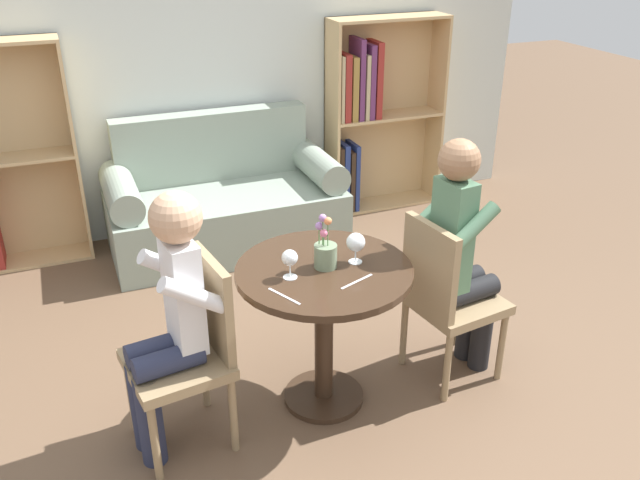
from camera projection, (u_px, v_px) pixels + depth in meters
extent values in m
plane|color=brown|center=(324.00, 398.00, 3.42)|extent=(16.00, 16.00, 0.00)
cube|color=silver|center=(200.00, 46.00, 4.76)|extent=(5.20, 0.05, 2.70)
cylinder|color=#382619|center=(324.00, 271.00, 3.10)|extent=(0.82, 0.82, 0.03)
cylinder|color=#382619|center=(324.00, 337.00, 3.25)|extent=(0.09, 0.09, 0.68)
cylinder|color=#382619|center=(324.00, 396.00, 3.41)|extent=(0.40, 0.40, 0.03)
cube|color=gray|center=(227.00, 220.00, 4.87)|extent=(1.63, 0.80, 0.42)
cube|color=gray|center=(212.00, 145.00, 4.93)|extent=(1.41, 0.16, 0.50)
cylinder|color=gray|center=(121.00, 192.00, 4.49)|extent=(0.22, 0.72, 0.22)
cylinder|color=gray|center=(318.00, 165.00, 4.96)|extent=(0.22, 0.72, 0.22)
cube|color=tan|center=(2.00, 154.00, 4.51)|extent=(0.93, 0.02, 1.51)
cube|color=tan|center=(75.00, 151.00, 4.56)|extent=(0.02, 0.28, 1.51)
cube|color=tan|center=(24.00, 260.00, 4.73)|extent=(0.89, 0.28, 0.02)
cube|color=tan|center=(2.00, 159.00, 4.41)|extent=(0.89, 0.28, 0.02)
cube|color=tan|center=(378.00, 112.00, 5.45)|extent=(0.93, 0.02, 1.51)
cube|color=tan|center=(332.00, 122.00, 5.19)|extent=(0.02, 0.28, 1.51)
cube|color=tan|center=(435.00, 110.00, 5.49)|extent=(0.02, 0.28, 1.51)
cube|color=tan|center=(381.00, 202.00, 5.67)|extent=(0.89, 0.28, 0.02)
cube|color=tan|center=(385.00, 116.00, 5.34)|extent=(0.89, 0.28, 0.02)
cube|color=tan|center=(389.00, 18.00, 5.01)|extent=(0.89, 0.28, 0.02)
cube|color=#332319|center=(337.00, 178.00, 5.40)|extent=(0.03, 0.23, 0.54)
cube|color=navy|center=(342.00, 176.00, 5.41)|extent=(0.04, 0.23, 0.56)
cube|color=#332319|center=(348.00, 179.00, 5.44)|extent=(0.04, 0.23, 0.50)
cube|color=navy|center=(352.00, 175.00, 5.44)|extent=(0.03, 0.23, 0.54)
cube|color=tan|center=(338.00, 88.00, 5.08)|extent=(0.03, 0.23, 0.49)
cube|color=maroon|center=(343.00, 87.00, 5.09)|extent=(0.05, 0.23, 0.50)
cube|color=olive|center=(350.00, 88.00, 5.12)|extent=(0.05, 0.23, 0.48)
cube|color=#602D5B|center=(357.00, 79.00, 5.11)|extent=(0.04, 0.23, 0.61)
cube|color=tan|center=(362.00, 86.00, 5.15)|extent=(0.03, 0.23, 0.49)
cube|color=#602D5B|center=(367.00, 81.00, 5.15)|extent=(0.04, 0.23, 0.56)
cube|color=maroon|center=(374.00, 79.00, 5.16)|extent=(0.05, 0.23, 0.57)
cylinder|color=#937A56|center=(131.00, 395.00, 3.13)|extent=(0.04, 0.04, 0.40)
cylinder|color=#937A56|center=(155.00, 443.00, 2.85)|extent=(0.04, 0.04, 0.40)
cylinder|color=#937A56|center=(204.00, 372.00, 3.29)|extent=(0.04, 0.04, 0.40)
cylinder|color=#937A56|center=(233.00, 414.00, 3.01)|extent=(0.04, 0.04, 0.40)
cube|color=#937A56|center=(177.00, 364.00, 2.97)|extent=(0.47, 0.47, 0.05)
cube|color=#937A56|center=(213.00, 304.00, 2.94)|extent=(0.09, 0.38, 0.45)
cylinder|color=#937A56|center=(501.00, 346.00, 3.48)|extent=(0.04, 0.04, 0.40)
cylinder|color=#937A56|center=(456.00, 314.00, 3.76)|extent=(0.04, 0.04, 0.40)
cylinder|color=#937A56|center=(447.00, 367.00, 3.32)|extent=(0.04, 0.04, 0.40)
cylinder|color=#937A56|center=(404.00, 332.00, 3.60)|extent=(0.04, 0.04, 0.40)
cube|color=#937A56|center=(456.00, 302.00, 3.44)|extent=(0.47, 0.47, 0.05)
cube|color=#937A56|center=(430.00, 268.00, 3.24)|extent=(0.09, 0.38, 0.45)
cylinder|color=#282D47|center=(143.00, 406.00, 3.02)|extent=(0.11, 0.11, 0.45)
cylinder|color=#282D47|center=(150.00, 421.00, 2.94)|extent=(0.11, 0.11, 0.45)
cylinder|color=#282D47|center=(161.00, 348.00, 2.95)|extent=(0.31, 0.15, 0.11)
cylinder|color=#282D47|center=(169.00, 361.00, 2.86)|extent=(0.31, 0.15, 0.11)
cube|color=white|center=(184.00, 296.00, 2.84)|extent=(0.15, 0.21, 0.51)
cylinder|color=white|center=(171.00, 268.00, 2.92)|extent=(0.29, 0.11, 0.23)
cylinder|color=white|center=(193.00, 295.00, 2.71)|extent=(0.29, 0.11, 0.23)
sphere|color=tan|center=(175.00, 217.00, 2.68)|extent=(0.22, 0.22, 0.22)
cylinder|color=black|center=(482.00, 331.00, 3.56)|extent=(0.11, 0.11, 0.45)
cylinder|color=black|center=(468.00, 321.00, 3.65)|extent=(0.11, 0.11, 0.45)
cylinder|color=black|center=(471.00, 291.00, 3.39)|extent=(0.31, 0.15, 0.11)
cylinder|color=black|center=(457.00, 282.00, 3.48)|extent=(0.31, 0.15, 0.11)
cube|color=#517A5B|center=(452.00, 238.00, 3.25)|extent=(0.15, 0.21, 0.59)
cylinder|color=#517A5B|center=(473.00, 229.00, 3.10)|extent=(0.29, 0.11, 0.23)
cylinder|color=#517A5B|center=(436.00, 209.00, 3.31)|extent=(0.29, 0.11, 0.23)
sphere|color=#936B4C|center=(459.00, 160.00, 3.08)|extent=(0.20, 0.20, 0.20)
cylinder|color=white|center=(290.00, 277.00, 3.01)|extent=(0.06, 0.06, 0.00)
cylinder|color=white|center=(290.00, 270.00, 2.99)|extent=(0.01, 0.01, 0.07)
sphere|color=white|center=(290.00, 258.00, 2.96)|extent=(0.07, 0.07, 0.07)
sphere|color=maroon|center=(290.00, 260.00, 2.97)|extent=(0.05, 0.05, 0.05)
cylinder|color=white|center=(355.00, 261.00, 3.14)|extent=(0.06, 0.06, 0.00)
cylinder|color=white|center=(355.00, 255.00, 3.13)|extent=(0.01, 0.01, 0.06)
sphere|color=white|center=(356.00, 242.00, 3.10)|extent=(0.09, 0.09, 0.09)
sphere|color=maroon|center=(355.00, 244.00, 3.10)|extent=(0.06, 0.06, 0.06)
cylinder|color=gray|center=(326.00, 256.00, 3.07)|extent=(0.11, 0.11, 0.11)
cylinder|color=#4C7A42|center=(319.00, 235.00, 3.04)|extent=(0.01, 0.00, 0.09)
sphere|color=#9E70B2|center=(319.00, 226.00, 3.02)|extent=(0.04, 0.04, 0.04)
cylinder|color=#4C7A42|center=(328.00, 234.00, 3.01)|extent=(0.00, 0.01, 0.12)
sphere|color=#E07F4C|center=(328.00, 221.00, 2.99)|extent=(0.04, 0.04, 0.04)
cylinder|color=#4C7A42|center=(323.00, 231.00, 3.02)|extent=(0.01, 0.00, 0.13)
sphere|color=#9E70B2|center=(323.00, 218.00, 3.00)|extent=(0.04, 0.04, 0.04)
cylinder|color=#4C7A42|center=(324.00, 240.00, 3.03)|extent=(0.01, 0.01, 0.06)
sphere|color=#D16684|center=(324.00, 233.00, 3.02)|extent=(0.04, 0.04, 0.04)
cube|color=silver|center=(284.00, 296.00, 2.86)|extent=(0.09, 0.18, 0.00)
cube|color=silver|center=(357.00, 281.00, 2.97)|extent=(0.18, 0.08, 0.00)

